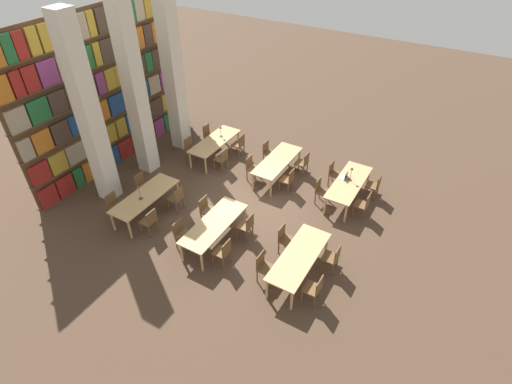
% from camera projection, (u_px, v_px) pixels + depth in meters
% --- Properties ---
extents(ground_plane, '(40.00, 40.00, 0.00)m').
position_uv_depth(ground_plane, '(249.00, 205.00, 13.19)').
color(ground_plane, '#4C3828').
extents(bookshelf_bank, '(7.41, 0.35, 5.50)m').
position_uv_depth(bookshelf_bank, '(108.00, 92.00, 13.80)').
color(bookshelf_bank, brown).
rests_on(bookshelf_bank, ground_plane).
extents(pillar_left, '(0.56, 0.56, 6.00)m').
position_uv_depth(pillar_left, '(89.00, 115.00, 11.78)').
color(pillar_left, silver).
rests_on(pillar_left, ground_plane).
extents(pillar_center, '(0.56, 0.56, 6.00)m').
position_uv_depth(pillar_center, '(135.00, 92.00, 13.09)').
color(pillar_center, silver).
rests_on(pillar_center, ground_plane).
extents(pillar_right, '(0.56, 0.56, 6.00)m').
position_uv_depth(pillar_right, '(173.00, 73.00, 14.40)').
color(pillar_right, silver).
rests_on(pillar_right, ground_plane).
extents(reading_table_0, '(2.37, 0.86, 0.73)m').
position_uv_depth(reading_table_0, '(299.00, 257.00, 10.47)').
color(reading_table_0, tan).
rests_on(reading_table_0, ground_plane).
extents(chair_0, '(0.42, 0.40, 0.89)m').
position_uv_depth(chair_0, '(314.00, 289.00, 9.88)').
color(chair_0, brown).
rests_on(chair_0, ground_plane).
extents(chair_1, '(0.42, 0.40, 0.89)m').
position_uv_depth(chair_1, '(264.00, 266.00, 10.45)').
color(chair_1, brown).
rests_on(chair_1, ground_plane).
extents(chair_2, '(0.42, 0.40, 0.89)m').
position_uv_depth(chair_2, '(332.00, 257.00, 10.71)').
color(chair_2, brown).
rests_on(chair_2, ground_plane).
extents(chair_3, '(0.42, 0.40, 0.89)m').
position_uv_depth(chair_3, '(285.00, 238.00, 11.27)').
color(chair_3, brown).
rests_on(chair_3, ground_plane).
extents(reading_table_1, '(2.37, 0.86, 0.73)m').
position_uv_depth(reading_table_1, '(349.00, 184.00, 13.04)').
color(reading_table_1, tan).
rests_on(reading_table_1, ground_plane).
extents(chair_4, '(0.42, 0.40, 0.89)m').
position_uv_depth(chair_4, '(363.00, 204.00, 12.47)').
color(chair_4, brown).
rests_on(chair_4, ground_plane).
extents(chair_5, '(0.42, 0.40, 0.89)m').
position_uv_depth(chair_5, '(321.00, 190.00, 13.04)').
color(chair_5, brown).
rests_on(chair_5, ground_plane).
extents(chair_6, '(0.42, 0.40, 0.89)m').
position_uv_depth(chair_6, '(374.00, 185.00, 13.25)').
color(chair_6, brown).
rests_on(chair_6, ground_plane).
extents(chair_7, '(0.42, 0.40, 0.89)m').
position_uv_depth(chair_7, '(334.00, 173.00, 13.82)').
color(chair_7, brown).
rests_on(chair_7, ground_plane).
extents(desk_lamp_0, '(0.14, 0.14, 0.50)m').
position_uv_depth(desk_lamp_0, '(351.00, 172.00, 12.86)').
color(desk_lamp_0, brown).
rests_on(desk_lamp_0, reading_table_1).
extents(laptop, '(0.32, 0.22, 0.21)m').
position_uv_depth(laptop, '(344.00, 177.00, 13.15)').
color(laptop, silver).
rests_on(laptop, reading_table_1).
extents(reading_table_2, '(2.37, 0.86, 0.73)m').
position_uv_depth(reading_table_2, '(214.00, 225.00, 11.46)').
color(reading_table_2, tan).
rests_on(reading_table_2, ground_plane).
extents(chair_8, '(0.42, 0.40, 0.89)m').
position_uv_depth(chair_8, '(223.00, 252.00, 10.87)').
color(chair_8, brown).
rests_on(chair_8, ground_plane).
extents(chair_9, '(0.42, 0.40, 0.89)m').
position_uv_depth(chair_9, '(182.00, 233.00, 11.44)').
color(chair_9, brown).
rests_on(chair_9, ground_plane).
extents(chair_10, '(0.42, 0.40, 0.89)m').
position_uv_depth(chair_10, '(246.00, 225.00, 11.70)').
color(chair_10, brown).
rests_on(chair_10, ground_plane).
extents(chair_11, '(0.42, 0.40, 0.89)m').
position_uv_depth(chair_11, '(207.00, 210.00, 12.27)').
color(chair_11, brown).
rests_on(chair_11, ground_plane).
extents(reading_table_3, '(2.37, 0.86, 0.73)m').
position_uv_depth(reading_table_3, '(277.00, 162.00, 14.06)').
color(reading_table_3, tan).
rests_on(reading_table_3, ground_plane).
extents(chair_12, '(0.42, 0.40, 0.89)m').
position_uv_depth(chair_12, '(288.00, 179.00, 13.51)').
color(chair_12, brown).
rests_on(chair_12, ground_plane).
extents(chair_13, '(0.42, 0.40, 0.89)m').
position_uv_depth(chair_13, '(252.00, 167.00, 14.08)').
color(chair_13, brown).
rests_on(chair_13, ground_plane).
extents(chair_14, '(0.42, 0.40, 0.89)m').
position_uv_depth(chair_14, '(303.00, 163.00, 14.32)').
color(chair_14, brown).
rests_on(chair_14, ground_plane).
extents(chair_15, '(0.42, 0.40, 0.89)m').
position_uv_depth(chair_15, '(268.00, 152.00, 14.89)').
color(chair_15, brown).
rests_on(chair_15, ground_plane).
extents(reading_table_4, '(2.37, 0.86, 0.73)m').
position_uv_depth(reading_table_4, '(145.00, 197.00, 12.47)').
color(reading_table_4, tan).
rests_on(reading_table_4, ground_plane).
extents(chair_16, '(0.42, 0.40, 0.89)m').
position_uv_depth(chair_16, '(149.00, 221.00, 11.87)').
color(chair_16, brown).
rests_on(chair_16, ground_plane).
extents(chair_17, '(0.42, 0.40, 0.89)m').
position_uv_depth(chair_17, '(115.00, 205.00, 12.43)').
color(chair_17, brown).
rests_on(chair_17, ground_plane).
extents(chair_18, '(0.42, 0.40, 0.89)m').
position_uv_depth(chair_18, '(176.00, 198.00, 12.72)').
color(chair_18, brown).
rests_on(chair_18, ground_plane).
extents(chair_19, '(0.42, 0.40, 0.89)m').
position_uv_depth(chair_19, '(143.00, 184.00, 13.29)').
color(chair_19, brown).
rests_on(chair_19, ground_plane).
extents(desk_lamp_1, '(0.14, 0.14, 0.50)m').
position_uv_depth(desk_lamp_1, '(139.00, 190.00, 12.09)').
color(desk_lamp_1, brown).
rests_on(desk_lamp_1, reading_table_4).
extents(reading_table_5, '(2.37, 0.86, 0.73)m').
position_uv_depth(reading_table_5, '(215.00, 142.00, 15.11)').
color(reading_table_5, tan).
rests_on(reading_table_5, ground_plane).
extents(chair_20, '(0.42, 0.40, 0.89)m').
position_uv_depth(chair_20, '(222.00, 158.00, 14.54)').
color(chair_20, brown).
rests_on(chair_20, ground_plane).
extents(chair_21, '(0.42, 0.40, 0.89)m').
position_uv_depth(chair_21, '(191.00, 148.00, 15.11)').
color(chair_21, brown).
rests_on(chair_21, ground_plane).
extents(chair_22, '(0.42, 0.40, 0.89)m').
position_uv_depth(chair_22, '(239.00, 144.00, 15.33)').
color(chair_22, brown).
rests_on(chair_22, ground_plane).
extents(chair_23, '(0.42, 0.40, 0.89)m').
position_uv_depth(chair_23, '(209.00, 135.00, 15.90)').
color(chair_23, brown).
rests_on(chair_23, ground_plane).
extents(desk_lamp_2, '(0.14, 0.14, 0.43)m').
position_uv_depth(desk_lamp_2, '(221.00, 130.00, 15.13)').
color(desk_lamp_2, brown).
rests_on(desk_lamp_2, reading_table_5).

